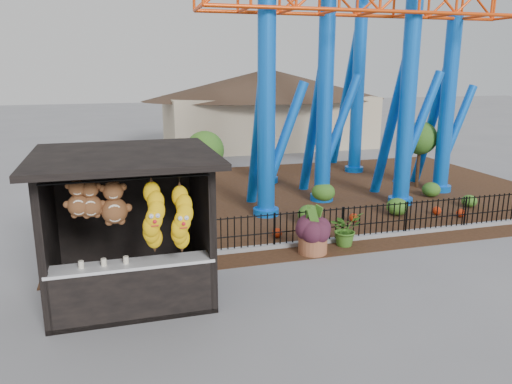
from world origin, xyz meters
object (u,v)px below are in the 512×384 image
object	(u,v)px
roller_coaster	(345,17)
potted_plant	(345,229)
prize_booth	(129,231)
terracotta_planter	(313,243)

from	to	relation	value
roller_coaster	potted_plant	bearing A→B (deg)	-113.43
prize_booth	terracotta_planter	bearing A→B (deg)	17.73
terracotta_planter	roller_coaster	bearing A→B (deg)	59.27
potted_plant	roller_coaster	bearing A→B (deg)	47.97
prize_booth	potted_plant	distance (m)	6.08
prize_booth	roller_coaster	world-z (taller)	roller_coaster
terracotta_planter	potted_plant	bearing A→B (deg)	15.59
roller_coaster	terracotta_planter	xyz separation A→B (m)	(-3.46, -5.83, -6.17)
potted_plant	prize_booth	bearing A→B (deg)	178.73
prize_booth	terracotta_planter	world-z (taller)	prize_booth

